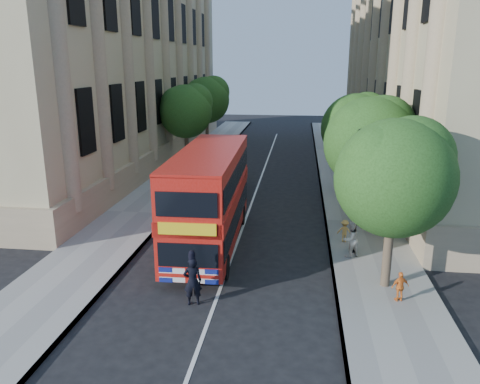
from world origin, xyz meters
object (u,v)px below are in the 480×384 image
(double_decker_bus, at_px, (210,196))
(lamp_post, at_px, (357,197))
(box_van, at_px, (226,170))
(woman_pedestrian, at_px, (351,239))
(police_constable, at_px, (193,281))

(double_decker_bus, bearing_deg, lamp_post, -2.59)
(box_van, distance_m, woman_pedestrian, 11.59)
(police_constable, bearing_deg, double_decker_bus, -100.94)
(police_constable, relative_size, woman_pedestrian, 1.11)
(lamp_post, bearing_deg, woman_pedestrian, -109.82)
(lamp_post, height_order, double_decker_bus, lamp_post)
(box_van, height_order, police_constable, box_van)
(lamp_post, relative_size, woman_pedestrian, 3.44)
(double_decker_bus, bearing_deg, woman_pedestrian, -8.05)
(box_van, xyz_separation_m, woman_pedestrian, (6.59, -9.53, -0.56))
(police_constable, distance_m, woman_pedestrian, 7.07)
(lamp_post, xyz_separation_m, box_van, (-6.79, 8.96, -1.08))
(box_van, height_order, woman_pedestrian, box_van)
(box_van, bearing_deg, double_decker_bus, -91.29)
(double_decker_bus, height_order, box_van, double_decker_bus)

